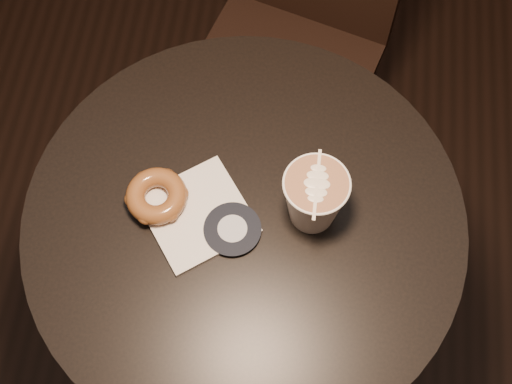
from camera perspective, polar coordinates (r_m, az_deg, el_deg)
cafe_table at (r=1.30m, az=-0.82°, el=-5.45°), size 0.70×0.70×0.75m
chair at (r=1.59m, az=3.43°, el=13.96°), size 0.48×0.48×0.97m
pastry_bag at (r=1.12m, az=-4.69°, el=-1.79°), size 0.21×0.21×0.01m
doughnut at (r=1.12m, az=-7.97°, el=-0.32°), size 0.10×0.10×0.03m
latte_cup at (r=1.07m, az=4.67°, el=-0.55°), size 0.10×0.10×0.11m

